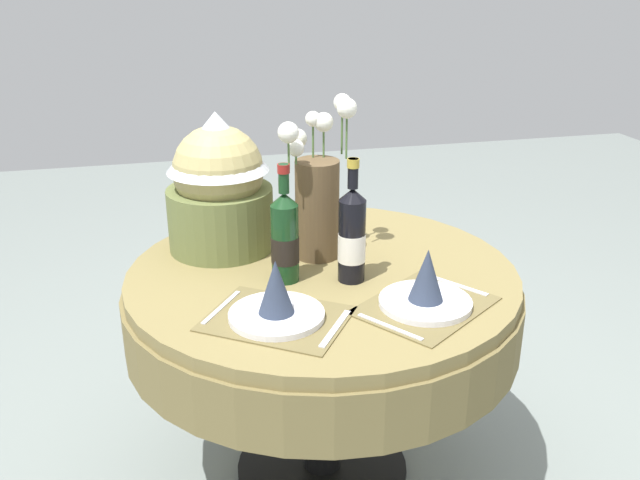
# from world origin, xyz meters

# --- Properties ---
(ground) EXTENTS (8.00, 8.00, 0.00)m
(ground) POSITION_xyz_m (0.00, 0.00, 0.00)
(ground) COLOR gray
(dining_table) EXTENTS (1.15, 1.15, 0.73)m
(dining_table) POSITION_xyz_m (0.00, 0.00, 0.60)
(dining_table) COLOR olive
(dining_table) RESTS_ON ground
(place_setting_left) EXTENTS (0.43, 0.41, 0.16)m
(place_setting_left) POSITION_xyz_m (-0.18, -0.27, 0.78)
(place_setting_left) COLOR brown
(place_setting_left) RESTS_ON dining_table
(place_setting_right) EXTENTS (0.43, 0.41, 0.16)m
(place_setting_right) POSITION_xyz_m (0.20, -0.29, 0.78)
(place_setting_right) COLOR brown
(place_setting_right) RESTS_ON dining_table
(flower_vase) EXTENTS (0.24, 0.22, 0.48)m
(flower_vase) POSITION_xyz_m (0.01, 0.10, 0.92)
(flower_vase) COLOR brown
(flower_vase) RESTS_ON dining_table
(wine_bottle_left) EXTENTS (0.08, 0.08, 0.35)m
(wine_bottle_left) POSITION_xyz_m (0.06, -0.09, 0.86)
(wine_bottle_left) COLOR black
(wine_bottle_left) RESTS_ON dining_table
(wine_bottle_right) EXTENTS (0.08, 0.08, 0.33)m
(wine_bottle_right) POSITION_xyz_m (-0.12, -0.05, 0.86)
(wine_bottle_right) COLOR #143819
(wine_bottle_right) RESTS_ON dining_table
(gift_tub_back_left) EXTENTS (0.32, 0.32, 0.43)m
(gift_tub_back_left) POSITION_xyz_m (-0.26, 0.23, 0.95)
(gift_tub_back_left) COLOR olive
(gift_tub_back_left) RESTS_ON dining_table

